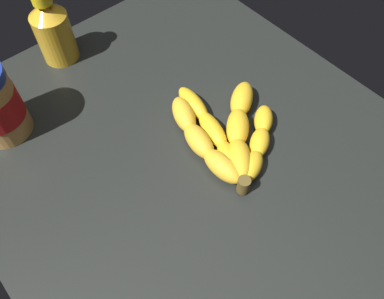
{
  "coord_description": "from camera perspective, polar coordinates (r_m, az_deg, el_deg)",
  "views": [
    {
      "loc": [
        -24.65,
        22.97,
        54.18
      ],
      "look_at": [
        0.0,
        1.69,
        4.18
      ],
      "focal_mm": 36.41,
      "sensor_mm": 36.0,
      "label": 1
    }
  ],
  "objects": [
    {
      "name": "ground_plane",
      "position": [
        0.66,
        1.12,
        -2.18
      ],
      "size": [
        83.53,
        67.34,
        4.17
      ],
      "primitive_type": "cube",
      "color": "black"
    },
    {
      "name": "banana_bunch",
      "position": [
        0.65,
        5.0,
        2.19
      ],
      "size": [
        22.63,
        18.15,
        3.77
      ],
      "color": "gold",
      "rests_on": "ground_plane"
    },
    {
      "name": "honey_bottle",
      "position": [
        0.79,
        -19.7,
        16.13
      ],
      "size": [
        6.76,
        6.76,
        13.99
      ],
      "color": "gold",
      "rests_on": "ground_plane"
    }
  ]
}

